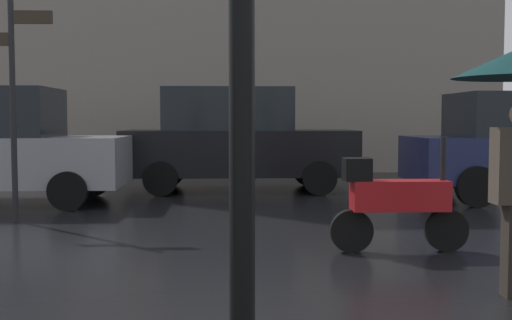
% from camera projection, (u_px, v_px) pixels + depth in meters
% --- Properties ---
extents(parked_scooter, '(1.49, 0.32, 1.23)m').
position_uv_depth(parked_scooter, '(395.00, 200.00, 6.72)').
color(parked_scooter, black).
rests_on(parked_scooter, ground).
extents(parked_car_right, '(4.54, 1.92, 2.03)m').
position_uv_depth(parked_car_right, '(236.00, 139.00, 12.52)').
color(parked_car_right, black).
rests_on(parked_car_right, ground).
extents(street_signpost, '(1.08, 0.08, 3.06)m').
position_uv_depth(street_signpost, '(13.00, 88.00, 8.66)').
color(street_signpost, black).
rests_on(street_signpost, ground).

